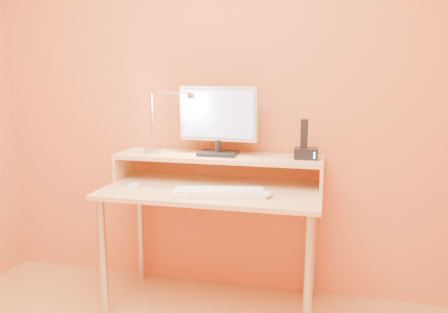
% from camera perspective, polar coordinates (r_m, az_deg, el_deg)
% --- Properties ---
extents(wall_back, '(3.00, 0.04, 2.50)m').
position_cam_1_polar(wall_back, '(2.71, 0.13, 8.58)').
color(wall_back, '#DD6537').
rests_on(wall_back, floor).
extents(desk_leg_fl, '(0.04, 0.04, 0.69)m').
position_cam_1_polar(desk_leg_fl, '(2.57, -15.21, -12.64)').
color(desk_leg_fl, silver).
rests_on(desk_leg_fl, floor).
extents(desk_leg_fr, '(0.04, 0.04, 0.69)m').
position_cam_1_polar(desk_leg_fr, '(2.30, 10.71, -15.40)').
color(desk_leg_fr, silver).
rests_on(desk_leg_fr, floor).
extents(desk_leg_bl, '(0.04, 0.04, 0.69)m').
position_cam_1_polar(desk_leg_bl, '(2.99, -10.64, -9.08)').
color(desk_leg_bl, silver).
rests_on(desk_leg_bl, floor).
extents(desk_leg_br, '(0.04, 0.04, 0.69)m').
position_cam_1_polar(desk_leg_br, '(2.76, 11.19, -10.85)').
color(desk_leg_br, silver).
rests_on(desk_leg_br, floor).
extents(desk_lower, '(1.20, 0.60, 0.02)m').
position_cam_1_polar(desk_lower, '(2.48, -1.54, -4.34)').
color(desk_lower, '#E9B37D').
rests_on(desk_lower, floor).
extents(shelf_riser_left, '(0.02, 0.30, 0.14)m').
position_cam_1_polar(shelf_riser_left, '(2.80, -12.54, -1.15)').
color(shelf_riser_left, '#E9B37D').
rests_on(shelf_riser_left, desk_lower).
extents(shelf_riser_right, '(0.02, 0.30, 0.14)m').
position_cam_1_polar(shelf_riser_right, '(2.53, 12.40, -2.42)').
color(shelf_riser_right, '#E9B37D').
rests_on(shelf_riser_right, desk_lower).
extents(desk_shelf, '(1.20, 0.30, 0.02)m').
position_cam_1_polar(desk_shelf, '(2.59, -0.72, -0.07)').
color(desk_shelf, '#E9B37D').
rests_on(desk_shelf, desk_lower).
extents(monitor_foot, '(0.22, 0.16, 0.02)m').
position_cam_1_polar(monitor_foot, '(2.58, -0.76, 0.40)').
color(monitor_foot, black).
rests_on(monitor_foot, desk_shelf).
extents(monitor_neck, '(0.04, 0.04, 0.07)m').
position_cam_1_polar(monitor_neck, '(2.57, -0.76, 1.36)').
color(monitor_neck, black).
rests_on(monitor_neck, monitor_foot).
extents(monitor_panel, '(0.46, 0.07, 0.31)m').
position_cam_1_polar(monitor_panel, '(2.56, -0.72, 5.49)').
color(monitor_panel, silver).
rests_on(monitor_panel, monitor_neck).
extents(monitor_back, '(0.41, 0.04, 0.26)m').
position_cam_1_polar(monitor_back, '(2.58, -0.59, 5.53)').
color(monitor_back, black).
rests_on(monitor_back, monitor_panel).
extents(monitor_screen, '(0.41, 0.03, 0.27)m').
position_cam_1_polar(monitor_screen, '(2.54, -0.82, 5.45)').
color(monitor_screen, '#909ADE').
rests_on(monitor_screen, monitor_panel).
extents(lamp_base, '(0.10, 0.10, 0.02)m').
position_cam_1_polar(lamp_base, '(2.67, -9.08, 0.70)').
color(lamp_base, silver).
rests_on(lamp_base, desk_shelf).
extents(lamp_post, '(0.01, 0.01, 0.33)m').
position_cam_1_polar(lamp_post, '(2.65, -9.20, 4.48)').
color(lamp_post, silver).
rests_on(lamp_post, lamp_base).
extents(lamp_arm, '(0.24, 0.01, 0.01)m').
position_cam_1_polar(lamp_arm, '(2.59, -6.83, 8.07)').
color(lamp_arm, silver).
rests_on(lamp_arm, lamp_post).
extents(lamp_head, '(0.04, 0.04, 0.03)m').
position_cam_1_polar(lamp_head, '(2.56, -4.27, 7.74)').
color(lamp_head, silver).
rests_on(lamp_head, lamp_arm).
extents(lamp_bulb, '(0.03, 0.03, 0.00)m').
position_cam_1_polar(lamp_bulb, '(2.56, -4.26, 7.38)').
color(lamp_bulb, '#FFEAC6').
rests_on(lamp_bulb, lamp_head).
extents(phone_dock, '(0.13, 0.10, 0.06)m').
position_cam_1_polar(phone_dock, '(2.51, 10.48, 0.39)').
color(phone_dock, black).
rests_on(phone_dock, desk_shelf).
extents(phone_handset, '(0.04, 0.03, 0.16)m').
position_cam_1_polar(phone_handset, '(2.49, 10.23, 2.89)').
color(phone_handset, black).
rests_on(phone_handset, phone_dock).
extents(phone_led, '(0.01, 0.00, 0.04)m').
position_cam_1_polar(phone_led, '(2.46, 11.47, 0.14)').
color(phone_led, '#358EFF').
rests_on(phone_led, phone_dock).
extents(keyboard, '(0.50, 0.24, 0.02)m').
position_cam_1_polar(keyboard, '(2.34, -0.61, -4.69)').
color(keyboard, silver).
rests_on(keyboard, desk_lower).
extents(mouse, '(0.06, 0.10, 0.03)m').
position_cam_1_polar(mouse, '(2.31, 5.51, -4.80)').
color(mouse, white).
rests_on(mouse, desk_lower).
extents(remote_control, '(0.08, 0.17, 0.02)m').
position_cam_1_polar(remote_control, '(2.48, -11.74, -4.03)').
color(remote_control, silver).
rests_on(remote_control, desk_lower).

